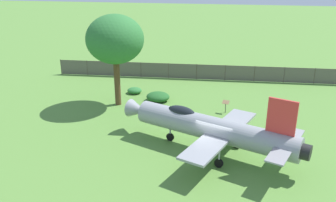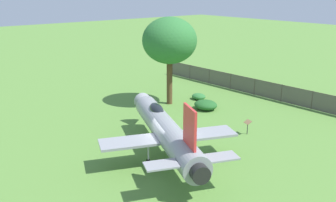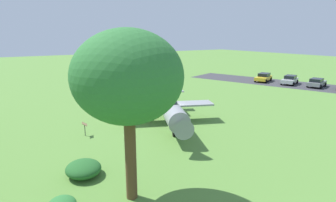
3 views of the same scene
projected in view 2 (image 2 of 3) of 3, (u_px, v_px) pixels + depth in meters
ground_plane at (167, 157)px, 25.33m from camera, size 200.00×200.00×0.00m
display_jet at (165, 129)px, 25.12m from camera, size 9.05×13.14×4.95m
shade_tree at (170, 41)px, 35.22m from camera, size 5.21×5.22×8.48m
perimeter_fence at (281, 93)px, 37.33m from camera, size 1.32×32.78×1.81m
shrub_near_fence at (206, 105)px, 35.16m from camera, size 2.05×2.27×0.87m
shrub_by_tree at (199, 96)px, 38.36m from camera, size 1.32×1.50×0.61m
info_plaque at (248, 124)px, 29.05m from camera, size 0.54×0.68×1.14m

